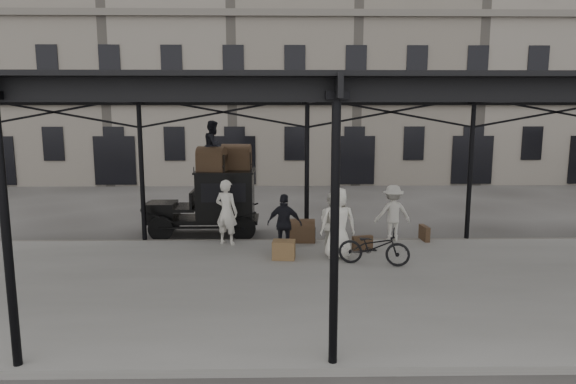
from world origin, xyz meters
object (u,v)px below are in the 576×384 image
taxi (216,200)px  steamer_trunk_platform (302,232)px  porter_left (227,212)px  bicycle (374,247)px  porter_official (285,224)px  steamer_trunk_roof_near (212,161)px

taxi → steamer_trunk_platform: size_ratio=4.57×
porter_left → bicycle: size_ratio=1.06×
porter_left → porter_official: porter_left is taller
porter_left → taxi: bearing=-48.2°
bicycle → porter_left: bearing=76.3°
taxi → steamer_trunk_platform: (2.75, -1.40, -0.76)m
bicycle → steamer_trunk_roof_near: (-4.59, 3.52, 1.88)m
porter_official → bicycle: porter_official is taller
porter_official → steamer_trunk_platform: 1.45m
taxi → porter_left: bearing=-72.9°
porter_left → porter_official: bearing=174.2°
porter_official → steamer_trunk_platform: porter_official is taller
porter_official → steamer_trunk_platform: size_ratio=2.10×
taxi → steamer_trunk_platform: bearing=-27.0°
taxi → steamer_trunk_roof_near: (-0.08, -0.25, 1.30)m
steamer_trunk_roof_near → steamer_trunk_platform: 3.68m
porter_left → bicycle: porter_left is taller
porter_left → steamer_trunk_roof_near: bearing=-42.4°
porter_left → steamer_trunk_roof_near: size_ratio=2.18×
taxi → porter_left: size_ratio=1.88×
porter_official → bicycle: 2.59m
porter_left → bicycle: 4.57m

